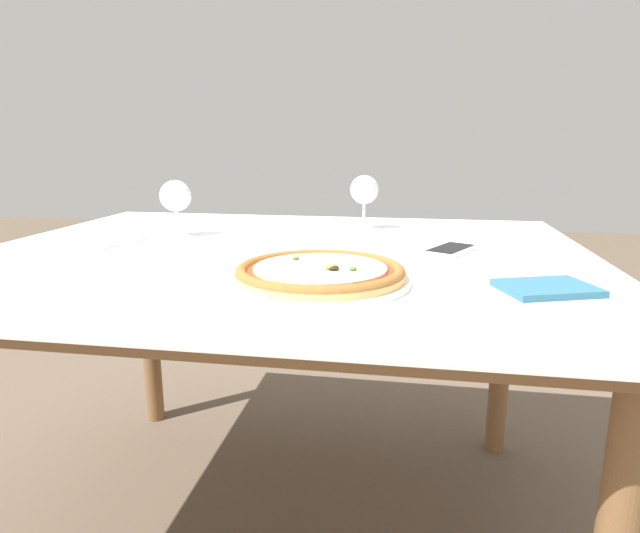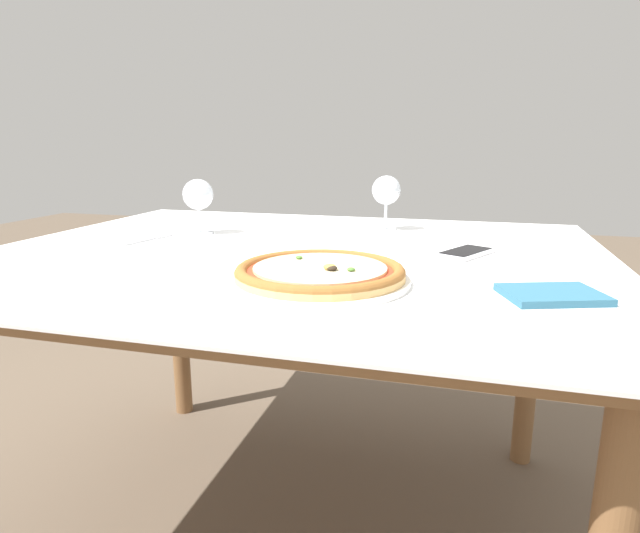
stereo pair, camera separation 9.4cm
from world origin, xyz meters
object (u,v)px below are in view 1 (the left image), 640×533
wine_glass_far_left (364,191)px  cell_phone (451,250)px  dining_table (280,282)px  fork (125,243)px  pizza_plate (320,274)px  wine_glass_far_right (176,198)px

wine_glass_far_left → cell_phone: wine_glass_far_left is taller
dining_table → fork: fork is taller
pizza_plate → fork: size_ratio=1.88×
dining_table → fork: bearing=176.5°
cell_phone → fork: bearing=-177.7°
fork → wine_glass_far_left: (0.55, 0.32, 0.11)m
wine_glass_far_left → pizza_plate: bearing=-92.3°
fork → wine_glass_far_left: size_ratio=1.12×
cell_phone → pizza_plate: bearing=-128.3°
pizza_plate → wine_glass_far_right: 0.61m
pizza_plate → cell_phone: (0.25, 0.31, -0.01)m
pizza_plate → cell_phone: size_ratio=1.99×
dining_table → wine_glass_far_left: size_ratio=9.19×
wine_glass_far_left → cell_phone: 0.38m
fork → wine_glass_far_right: 0.18m
fork → wine_glass_far_left: 0.65m
dining_table → fork: 0.40m
pizza_plate → fork: pizza_plate is taller
pizza_plate → wine_glass_far_left: 0.61m
cell_phone → wine_glass_far_left: bearing=127.3°
fork → cell_phone: cell_phone is taller
pizza_plate → fork: (-0.53, 0.28, -0.01)m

